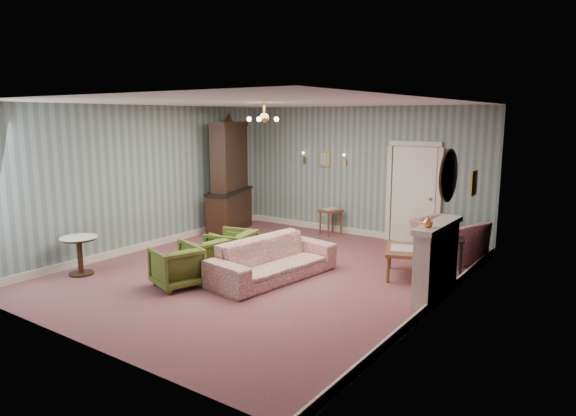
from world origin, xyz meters
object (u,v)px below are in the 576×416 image
Objects in this scene: olive_chair_a at (177,265)px; pedestal_table at (80,256)px; olive_chair_c at (231,247)px; wingback_chair at (449,233)px; sofa_chintz at (273,252)px; side_table_black at (451,256)px; fireplace at (436,261)px; olive_chair_b at (206,254)px; coffee_table at (402,262)px; dresser at (229,174)px.

pedestal_table is (-1.82, -0.51, -0.02)m from olive_chair_a.
olive_chair_c is at bearing -163.21° from olive_chair_a.
wingback_chair is 1.72× the size of pedestal_table.
sofa_chintz reaches higher than side_table_black.
fireplace is (3.52, 0.54, 0.20)m from olive_chair_c.
fireplace is (2.55, 0.59, 0.13)m from sofa_chintz.
pedestal_table is at bearing -58.07° from olive_chair_c.
olive_chair_c is 0.33× the size of sofa_chintz.
olive_chair_b is at bearing 69.18° from wingback_chair.
fireplace reaches higher than olive_chair_a.
olive_chair_c is at bearing -154.41° from coffee_table.
olive_chair_b is at bearing 35.44° from pedestal_table.
olive_chair_c is (0.03, 1.27, 0.02)m from olive_chair_a.
fireplace is at bearing 86.87° from olive_chair_c.
olive_chair_b is at bearing -163.65° from fireplace.
wingback_chair is (2.99, 2.81, 0.12)m from olive_chair_c.
coffee_table is (2.69, 1.29, -0.13)m from olive_chair_c.
pedestal_table is at bearing -144.25° from side_table_black.
fireplace is (3.56, 1.80, 0.22)m from olive_chair_a.
olive_chair_a is at bearing 148.37° from sofa_chintz.
dresser is at bearing -135.72° from olive_chair_b.
fireplace is 1.45m from side_table_black.
sofa_chintz is 3.31m from pedestal_table.
olive_chair_a is 0.74m from olive_chair_b.
sofa_chintz is at bearing -166.90° from fireplace.
sofa_chintz is 0.85× the size of dresser.
pedestal_table is at bearing -106.92° from dresser.
olive_chair_b is at bearing 121.76° from sofa_chintz.
coffee_table is at bearing 103.82° from olive_chair_c.
olive_chair_b is at bearing -144.09° from side_table_black.
olive_chair_b is 4.21m from side_table_black.
coffee_table is at bearing 132.97° from olive_chair_b.
olive_chair_a is 4.12m from dresser.
side_table_black is 6.37m from pedestal_table.
fireplace is at bearing 135.19° from olive_chair_a.
wingback_chair is 1.87× the size of side_table_black.
wingback_chair reaches higher than side_table_black.
fireplace is 2.29× the size of side_table_black.
sofa_chintz is 2.40× the size of coffee_table.
dresser is at bearing -150.00° from olive_chair_c.
pedestal_table is at bearing 65.42° from wingback_chair.
dresser is at bearing 168.65° from coffee_table.
olive_chair_a reaches higher than side_table_black.
side_table_black is (2.34, 2.00, -0.14)m from sofa_chintz.
coffee_table is at bearing -30.13° from dresser.
wingback_chair is (3.02, 4.08, 0.14)m from olive_chair_a.
wingback_chair is at bearing 103.14° from fireplace.
dresser is at bearing 176.94° from side_table_black.
olive_chair_a is 0.95× the size of olive_chair_c.
pedestal_table is (0.13, -4.00, -1.02)m from dresser.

